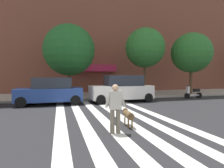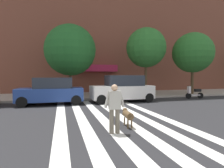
# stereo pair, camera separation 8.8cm
# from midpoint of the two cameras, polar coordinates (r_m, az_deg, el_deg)

# --- Properties ---
(ground_plane) EXTENTS (160.00, 160.00, 0.00)m
(ground_plane) POSITION_cam_midpoint_polar(r_m,az_deg,el_deg) (7.69, -0.59, -11.93)
(ground_plane) COLOR #232326
(sidewalk_far) EXTENTS (80.00, 6.00, 0.15)m
(sidewalk_far) POSITION_cam_midpoint_polar(r_m,az_deg,el_deg) (17.55, -9.47, -3.55)
(sidewalk_far) COLOR #A0948B
(sidewalk_far) RESTS_ON ground_plane
(crosswalk_stripes) EXTENTS (4.95, 13.73, 0.01)m
(crosswalk_stripes) POSITION_cam_midpoint_polar(r_m,az_deg,el_deg) (7.76, 1.33, -11.76)
(crosswalk_stripes) COLOR silver
(crosswalk_stripes) RESTS_ON ground_plane
(parked_car_behind_first) EXTENTS (4.23, 1.92, 1.81)m
(parked_car_behind_first) POSITION_cam_midpoint_polar(r_m,az_deg,el_deg) (13.05, -18.64, -2.16)
(parked_car_behind_first) COLOR navy
(parked_car_behind_first) RESTS_ON ground_plane
(parked_car_third_in_line) EXTENTS (4.63, 2.13, 1.96)m
(parked_car_third_in_line) POSITION_cam_midpoint_polar(r_m,az_deg,el_deg) (13.77, 2.82, -1.52)
(parked_car_third_in_line) COLOR silver
(parked_car_third_in_line) RESTS_ON ground_plane
(parked_scooter) EXTENTS (1.63, 0.50, 1.11)m
(parked_scooter) POSITION_cam_midpoint_polar(r_m,az_deg,el_deg) (17.23, 23.67, -2.50)
(parked_scooter) COLOR black
(parked_scooter) RESTS_ON ground_plane
(street_tree_nearest) EXTENTS (4.38, 4.38, 6.17)m
(street_tree_nearest) POSITION_cam_midpoint_polar(r_m,az_deg,el_deg) (16.46, -13.22, 10.16)
(street_tree_nearest) COLOR #4C3823
(street_tree_nearest) RESTS_ON sidewalk_far
(street_tree_middle) EXTENTS (3.72, 3.72, 6.28)m
(street_tree_middle) POSITION_cam_midpoint_polar(r_m,az_deg,el_deg) (17.92, 10.01, 10.95)
(street_tree_middle) COLOR #4C3823
(street_tree_middle) RESTS_ON sidewalk_far
(street_tree_further) EXTENTS (3.93, 3.93, 6.02)m
(street_tree_further) POSITION_cam_midpoint_polar(r_m,az_deg,el_deg) (20.05, 23.20, 8.83)
(street_tree_further) COLOR #4C3823
(street_tree_further) RESTS_ON sidewalk_far
(pedestrian_dog_walker) EXTENTS (0.71, 0.27, 1.64)m
(pedestrian_dog_walker) POSITION_cam_midpoint_polar(r_m,az_deg,el_deg) (6.14, 0.60, -6.77)
(pedestrian_dog_walker) COLOR #6B6051
(pedestrian_dog_walker) RESTS_ON ground_plane
(dog_on_leash) EXTENTS (0.31, 1.07, 0.65)m
(dog_on_leash) POSITION_cam_midpoint_polar(r_m,az_deg,el_deg) (7.11, 4.59, -9.46)
(dog_on_leash) COLOR brown
(dog_on_leash) RESTS_ON ground_plane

